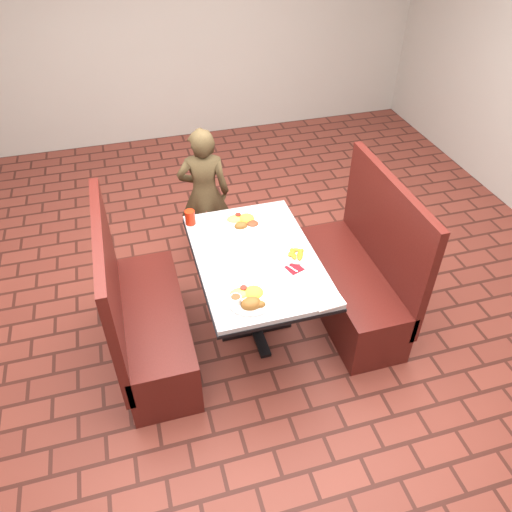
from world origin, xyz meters
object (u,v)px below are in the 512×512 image
booth_bench_left (146,322)px  plantain_plate (296,255)px  dining_table (256,267)px  booth_bench_right (356,280)px  far_dinner_plate (243,220)px  near_dinner_plate (249,297)px  diner_person (204,194)px  red_tumbler (190,217)px

booth_bench_left → plantain_plate: booth_bench_left is taller
dining_table → booth_bench_right: booth_bench_right is taller
far_dinner_plate → dining_table: bearing=-92.0°
booth_bench_left → near_dinner_plate: (0.64, -0.40, 0.45)m
diner_person → red_tumbler: 0.67m
diner_person → booth_bench_left: bearing=68.8°
plantain_plate → near_dinner_plate: bearing=-142.2°
booth_bench_left → near_dinner_plate: 0.88m
dining_table → booth_bench_left: 0.86m
booth_bench_right → red_tumbler: booth_bench_right is taller
booth_bench_left → red_tumbler: size_ratio=10.87×
diner_person → booth_bench_right: bearing=140.3°
far_dinner_plate → plantain_plate: size_ratio=1.56×
booth_bench_left → diner_person: 1.30m
near_dinner_plate → red_tumbler: (-0.20, 0.89, 0.02)m
booth_bench_right → diner_person: size_ratio=1.00×
booth_bench_right → plantain_plate: size_ratio=6.49×
diner_person → near_dinner_plate: size_ratio=4.05×
dining_table → red_tumbler: bearing=126.1°
near_dinner_plate → plantain_plate: 0.53m
far_dinner_plate → plantain_plate: (0.25, -0.46, -0.01)m
near_dinner_plate → plantain_plate: (0.42, 0.32, -0.02)m
booth_bench_right → near_dinner_plate: 1.13m
near_dinner_plate → booth_bench_left: bearing=148.1°
diner_person → red_tumbler: size_ratio=10.88×
red_tumbler → booth_bench_left: bearing=-131.6°
booth_bench_left → near_dinner_plate: booth_bench_left is taller
dining_table → red_tumbler: red_tumbler is taller
red_tumbler → plantain_plate: bearing=-42.5°
red_tumbler → dining_table: bearing=-53.9°
booth_bench_right → far_dinner_plate: (-0.78, 0.39, 0.45)m
booth_bench_left → plantain_plate: (1.06, -0.08, 0.43)m
red_tumbler → near_dinner_plate: bearing=-77.1°
far_dinner_plate → red_tumbler: bearing=164.2°
booth_bench_left → near_dinner_plate: size_ratio=4.04×
dining_table → plantain_plate: size_ratio=6.56×
booth_bench_left → plantain_plate: 1.15m
near_dinner_plate → diner_person: bearing=89.6°
booth_bench_left → plantain_plate: size_ratio=6.49×
diner_person → far_dinner_plate: bearing=112.3°
booth_bench_right → plantain_plate: (-0.54, -0.08, 0.43)m
near_dinner_plate → red_tumbler: 0.92m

